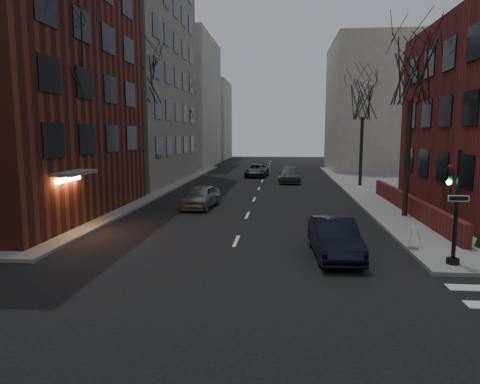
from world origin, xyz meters
name	(u,v)px	position (x,y,z in m)	size (l,w,h in m)	color
building_left_tan	(82,34)	(-17.00, 34.00, 14.00)	(18.00, 18.00, 28.00)	gray
low_wall_right	(409,204)	(9.30, 19.00, 0.65)	(0.35, 16.00, 1.00)	maroon
building_distant_la	(165,103)	(-15.00, 55.00, 9.00)	(14.00, 16.00, 18.00)	beige
building_distant_ra	(387,107)	(15.00, 50.00, 8.00)	(14.00, 14.00, 16.00)	beige
building_distant_lb	(201,120)	(-13.00, 72.00, 7.00)	(10.00, 12.00, 14.00)	beige
traffic_signal	(454,215)	(7.94, 8.99, 1.91)	(0.76, 0.44, 4.00)	black
tree_left_a	(58,54)	(-8.80, 14.00, 8.47)	(4.18, 4.18, 10.26)	#2D231C
tree_left_b	(140,77)	(-8.80, 26.00, 8.91)	(4.40, 4.40, 10.80)	#2D231C
tree_left_c	(183,102)	(-8.80, 40.00, 8.03)	(3.96, 3.96, 9.72)	#2D231C
tree_right_a	(412,70)	(8.80, 18.00, 8.03)	(3.96, 3.96, 9.72)	#2D231C
tree_right_b	(363,99)	(8.80, 32.00, 7.59)	(3.74, 3.74, 9.18)	#2D231C
streetlamp_near	(132,140)	(-8.20, 22.00, 4.24)	(0.36, 0.36, 6.28)	black
streetlamp_far	(193,137)	(-8.20, 42.00, 4.24)	(0.36, 0.36, 6.28)	black
parked_sedan	(334,238)	(4.00, 10.00, 0.73)	(1.55, 4.45, 1.46)	black
car_lane_silver	(201,197)	(-3.15, 20.20, 0.72)	(1.69, 4.21, 1.43)	gray
car_lane_gray	(289,175)	(2.67, 35.06, 0.74)	(2.07, 5.09, 1.48)	#414046
car_lane_far	(257,170)	(-0.80, 40.18, 0.68)	(2.26, 4.90, 1.36)	#3A393E
sandwich_board	(415,237)	(7.30, 11.05, 0.58)	(0.38, 0.53, 0.85)	white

